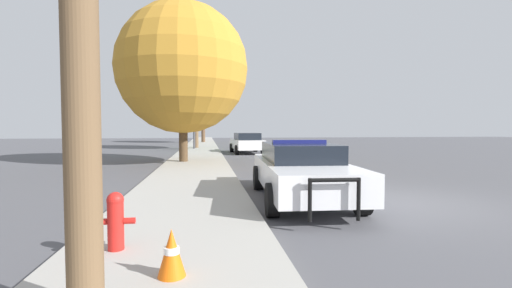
# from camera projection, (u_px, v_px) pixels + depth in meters

# --- Properties ---
(ground_plane) EXTENTS (110.00, 110.00, 0.00)m
(ground_plane) POSITION_uv_depth(u_px,v_px,m) (401.00, 202.00, 8.19)
(ground_plane) COLOR #4F4F54
(sidewalk_left) EXTENTS (3.00, 110.00, 0.13)m
(sidewalk_left) POSITION_uv_depth(u_px,v_px,m) (185.00, 207.00, 7.45)
(sidewalk_left) COLOR #A3A099
(sidewalk_left) RESTS_ON ground_plane
(police_car) EXTENTS (2.31, 5.22, 1.48)m
(police_car) POSITION_uv_depth(u_px,v_px,m) (301.00, 169.00, 8.46)
(police_car) COLOR white
(police_car) RESTS_ON ground_plane
(fire_hydrant) EXTENTS (0.51, 0.22, 0.79)m
(fire_hydrant) POSITION_uv_depth(u_px,v_px,m) (116.00, 219.00, 4.61)
(fire_hydrant) COLOR red
(fire_hydrant) RESTS_ON sidewalk_left
(traffic_light) EXTENTS (3.60, 0.35, 5.60)m
(traffic_light) POSITION_uv_depth(u_px,v_px,m) (211.00, 100.00, 27.46)
(traffic_light) COLOR #424247
(traffic_light) RESTS_ON sidewalk_left
(car_background_midblock) EXTENTS (2.23, 4.27, 1.44)m
(car_background_midblock) POSITION_uv_depth(u_px,v_px,m) (247.00, 143.00, 24.17)
(car_background_midblock) COLOR silver
(car_background_midblock) RESTS_ON ground_plane
(tree_sidewalk_near) EXTENTS (6.38, 6.38, 7.77)m
(tree_sidewalk_near) POSITION_uv_depth(u_px,v_px,m) (183.00, 68.00, 16.71)
(tree_sidewalk_near) COLOR #4C3823
(tree_sidewalk_near) RESTS_ON sidewalk_left
(tree_sidewalk_far) EXTENTS (4.97, 4.97, 8.01)m
(tree_sidewalk_far) POSITION_uv_depth(u_px,v_px,m) (203.00, 95.00, 40.26)
(tree_sidewalk_far) COLOR brown
(tree_sidewalk_far) RESTS_ON sidewalk_left
(tree_sidewalk_mid) EXTENTS (5.15, 5.15, 7.38)m
(tree_sidewalk_mid) POSITION_uv_depth(u_px,v_px,m) (196.00, 90.00, 28.46)
(tree_sidewalk_mid) COLOR brown
(tree_sidewalk_mid) RESTS_ON sidewalk_left
(traffic_cone) EXTENTS (0.31, 0.31, 0.53)m
(traffic_cone) POSITION_uv_depth(u_px,v_px,m) (172.00, 252.00, 3.79)
(traffic_cone) COLOR orange
(traffic_cone) RESTS_ON sidewalk_left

